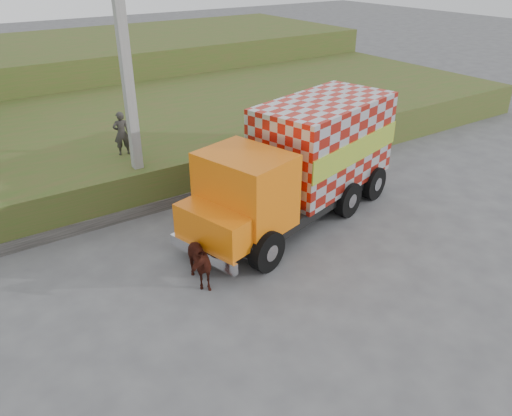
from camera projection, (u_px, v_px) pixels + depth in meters
ground at (238, 259)px, 14.38m from camera, size 120.00×120.00×0.00m
embankment at (113, 138)px, 21.38m from camera, size 40.00×12.00×1.50m
embankment_far at (41, 71)px, 29.85m from camera, size 40.00×12.00×3.00m
retaining_strip at (118, 214)px, 16.38m from camera, size 16.00×0.50×0.40m
utility_pole at (129, 90)px, 15.39m from camera, size 1.20×0.30×8.00m
cargo_truck at (303, 161)px, 16.01m from camera, size 8.59×4.62×3.66m
cow at (195, 262)px, 13.06m from camera, size 0.87×1.63×1.32m
pedestrian at (122, 133)px, 17.29m from camera, size 0.63×0.48×1.54m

